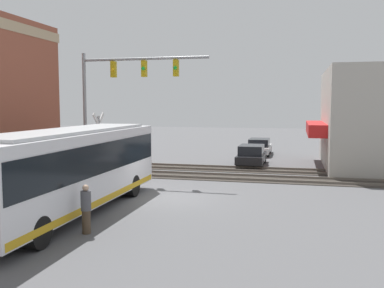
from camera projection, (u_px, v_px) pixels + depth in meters
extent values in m
plane|color=#565659|center=(168.00, 198.00, 19.54)|extent=(120.00, 120.00, 0.00)
cube|color=#B2ADA3|center=(380.00, 119.00, 28.75)|extent=(11.19, 7.15, 6.61)
cube|color=red|center=(316.00, 128.00, 29.79)|extent=(7.83, 1.20, 0.80)
cube|color=silver|center=(71.00, 168.00, 16.52)|extent=(11.49, 2.55, 2.77)
cube|color=black|center=(71.00, 157.00, 16.48)|extent=(11.26, 2.59, 1.16)
cube|color=gold|center=(72.00, 199.00, 16.63)|extent=(11.26, 2.58, 0.24)
cube|color=#A5A8AA|center=(70.00, 131.00, 16.39)|extent=(9.76, 2.17, 0.12)
cylinder|color=black|center=(111.00, 185.00, 20.07)|extent=(1.00, 2.57, 1.00)
cylinder|color=black|center=(5.00, 230.00, 12.83)|extent=(1.00, 2.57, 1.00)
cylinder|color=gray|center=(85.00, 116.00, 24.84)|extent=(0.20, 0.20, 7.19)
cylinder|color=gray|center=(144.00, 59.00, 23.68)|extent=(0.16, 7.35, 0.16)
cube|color=gold|center=(114.00, 69.00, 24.16)|extent=(0.30, 0.27, 0.90)
sphere|color=yellow|center=(112.00, 69.00, 24.00)|extent=(0.20, 0.20, 0.20)
cube|color=gold|center=(144.00, 69.00, 23.73)|extent=(0.30, 0.27, 0.90)
sphere|color=green|center=(143.00, 69.00, 23.57)|extent=(0.20, 0.20, 0.20)
cube|color=gold|center=(176.00, 68.00, 23.29)|extent=(0.30, 0.27, 0.90)
sphere|color=green|center=(175.00, 68.00, 23.13)|extent=(0.20, 0.20, 0.20)
cylinder|color=gray|center=(99.00, 147.00, 24.79)|extent=(0.14, 0.14, 3.60)
cube|color=white|center=(99.00, 125.00, 24.67)|extent=(1.41, 0.06, 1.41)
cube|color=white|center=(99.00, 125.00, 24.67)|extent=(1.41, 0.06, 1.41)
cylinder|color=#38383A|center=(99.00, 138.00, 24.74)|extent=(0.08, 0.90, 0.08)
sphere|color=red|center=(106.00, 139.00, 24.59)|extent=(0.28, 0.28, 0.28)
sphere|color=red|center=(91.00, 138.00, 24.80)|extent=(0.28, 0.28, 0.28)
cube|color=#332D28|center=(198.00, 176.00, 25.34)|extent=(2.60, 60.00, 0.03)
cube|color=#6B6056|center=(195.00, 177.00, 24.64)|extent=(0.07, 60.00, 0.15)
cube|color=#6B6056|center=(200.00, 173.00, 26.03)|extent=(0.07, 60.00, 0.15)
cube|color=#332D28|center=(209.00, 168.00, 28.43)|extent=(2.60, 60.00, 0.03)
cube|color=#6B6056|center=(206.00, 169.00, 27.73)|extent=(0.07, 60.00, 0.15)
cube|color=#6B6056|center=(211.00, 166.00, 29.12)|extent=(0.07, 60.00, 0.15)
cube|color=black|center=(252.00, 158.00, 30.11)|extent=(4.39, 1.80, 0.53)
cube|color=black|center=(251.00, 150.00, 29.84)|extent=(2.41, 1.62, 0.64)
cylinder|color=black|center=(253.00, 158.00, 31.44)|extent=(0.64, 1.82, 0.64)
cylinder|color=black|center=(250.00, 163.00, 28.81)|extent=(0.64, 1.82, 0.64)
cube|color=silver|center=(259.00, 149.00, 36.36)|extent=(4.70, 1.80, 0.50)
cube|color=black|center=(259.00, 142.00, 36.08)|extent=(2.58, 1.62, 0.62)
cylinder|color=black|center=(261.00, 149.00, 37.79)|extent=(0.64, 1.82, 0.64)
cylinder|color=black|center=(258.00, 153.00, 34.97)|extent=(0.64, 1.82, 0.64)
cylinder|color=#473828|center=(86.00, 222.00, 14.12)|extent=(0.28, 0.28, 0.78)
cylinder|color=#4C4C51|center=(86.00, 201.00, 14.05)|extent=(0.34, 0.34, 0.65)
sphere|color=tan|center=(86.00, 188.00, 14.01)|extent=(0.21, 0.21, 0.21)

